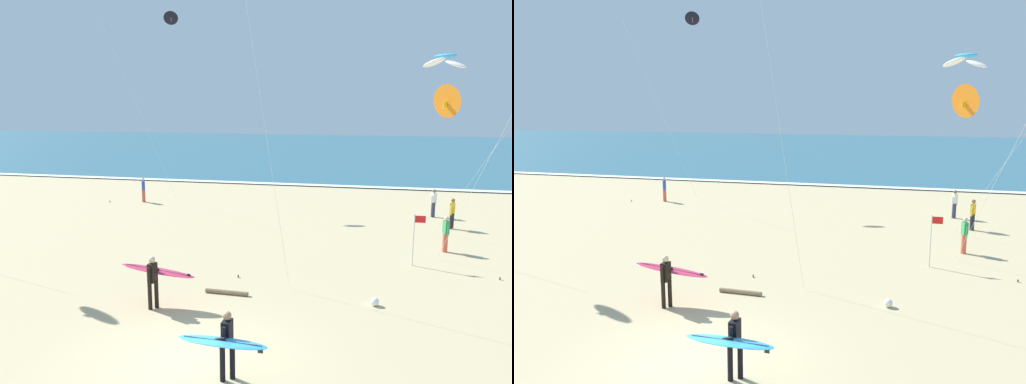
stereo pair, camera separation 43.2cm
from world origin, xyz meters
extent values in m
plane|color=tan|center=(0.00, 0.00, 0.00)|extent=(160.00, 160.00, 0.00)
cube|color=#2D6075|center=(0.00, 56.95, 0.04)|extent=(160.00, 60.00, 0.08)
cube|color=white|center=(0.00, 27.25, 0.09)|extent=(160.00, 0.89, 0.01)
cylinder|color=black|center=(-2.23, 2.84, 0.44)|extent=(0.13, 0.13, 0.88)
cylinder|color=black|center=(-2.07, 2.99, 0.44)|extent=(0.13, 0.13, 0.88)
cube|color=black|center=(-2.15, 2.92, 1.18)|extent=(0.22, 0.35, 0.60)
cube|color=blue|center=(-2.26, 2.92, 1.22)|extent=(0.02, 0.20, 0.32)
sphere|color=beige|center=(-2.15, 2.92, 1.60)|extent=(0.21, 0.21, 0.21)
cylinder|color=black|center=(-2.16, 2.69, 1.14)|extent=(0.09, 0.09, 0.56)
cylinder|color=black|center=(-2.14, 3.15, 1.29)|extent=(0.09, 0.09, 0.26)
cylinder|color=black|center=(-2.19, 3.24, 1.16)|extent=(0.26, 0.09, 0.14)
ellipsoid|color=#D83359|center=(-2.13, 3.28, 1.12)|extent=(2.55, 0.68, 0.28)
cube|color=#333333|center=(-2.13, 3.28, 1.16)|extent=(2.22, 0.15, 0.19)
cube|color=#262628|center=(-1.07, 3.22, 1.05)|extent=(0.12, 0.02, 0.14)
cylinder|color=black|center=(1.14, -0.60, 0.44)|extent=(0.13, 0.13, 0.88)
cylinder|color=black|center=(1.34, -0.45, 0.44)|extent=(0.13, 0.13, 0.88)
cube|color=black|center=(1.24, -0.53, 1.18)|extent=(0.22, 0.35, 0.60)
cube|color=white|center=(1.14, -0.52, 1.22)|extent=(0.02, 0.20, 0.32)
sphere|color=#A87A59|center=(1.24, -0.53, 1.60)|extent=(0.21, 0.21, 0.21)
cylinder|color=black|center=(1.23, -0.76, 1.29)|extent=(0.09, 0.09, 0.26)
cylinder|color=black|center=(1.17, -0.84, 1.16)|extent=(0.26, 0.09, 0.14)
cylinder|color=black|center=(1.25, -0.30, 1.14)|extent=(0.09, 0.09, 0.56)
ellipsoid|color=#3399D8|center=(1.23, -0.89, 1.12)|extent=(2.13, 0.58, 0.08)
cube|color=#333333|center=(1.23, -0.89, 1.16)|extent=(1.85, 0.11, 0.01)
cube|color=#262628|center=(2.11, -0.93, 1.05)|extent=(0.12, 0.02, 0.14)
cone|color=orange|center=(7.23, 10.12, 6.44)|extent=(1.09, 1.15, 1.31)
cube|color=yellow|center=(7.23, 10.12, 6.30)|extent=(0.36, 0.33, 0.24)
cylinder|color=silver|center=(8.18, 9.09, 3.14)|extent=(1.93, 2.08, 6.09)
cylinder|color=brown|center=(9.14, 8.06, 0.05)|extent=(0.06, 0.06, 0.10)
ellipsoid|color=white|center=(8.18, 15.06, 8.17)|extent=(1.27, 1.21, 0.54)
ellipsoid|color=#2D99DB|center=(7.61, 14.37, 8.50)|extent=(1.26, 1.20, 0.20)
ellipsoid|color=white|center=(7.03, 13.69, 8.17)|extent=(1.27, 1.21, 0.54)
cylinder|color=silver|center=(9.50, 12.78, 4.08)|extent=(3.80, 3.19, 7.97)
cylinder|color=silver|center=(0.75, 5.84, 5.93)|extent=(2.05, 0.78, 11.67)
cylinder|color=brown|center=(-0.26, 6.22, 0.05)|extent=(0.06, 0.06, 0.10)
cone|color=black|center=(-8.14, 19.98, 11.62)|extent=(0.98, 0.73, 0.91)
cube|color=pink|center=(-8.14, 19.98, 11.48)|extent=(0.17, 0.30, 0.24)
cylinder|color=silver|center=(-10.05, 19.02, 5.73)|extent=(3.82, 1.94, 11.27)
cylinder|color=brown|center=(-11.95, 18.06, 0.05)|extent=(0.06, 0.06, 0.10)
cylinder|color=#D8593F|center=(-9.83, 18.61, 0.42)|extent=(0.22, 0.22, 0.84)
cube|color=#3351B7|center=(-9.83, 18.61, 1.11)|extent=(0.32, 0.37, 0.54)
sphere|color=beige|center=(-9.83, 18.61, 1.49)|extent=(0.20, 0.20, 0.20)
cylinder|color=#3351B7|center=(-9.72, 18.44, 1.01)|extent=(0.08, 0.08, 0.50)
cylinder|color=#3351B7|center=(-9.94, 18.79, 1.01)|extent=(0.08, 0.08, 0.50)
cylinder|color=#D8593F|center=(7.66, 11.28, 0.42)|extent=(0.22, 0.22, 0.84)
cube|color=#339351|center=(7.66, 11.28, 1.11)|extent=(0.26, 0.36, 0.54)
sphere|color=beige|center=(7.66, 11.28, 1.49)|extent=(0.20, 0.20, 0.20)
cylinder|color=#339351|center=(7.72, 11.08, 1.01)|extent=(0.08, 0.08, 0.50)
cylinder|color=#339351|center=(7.60, 11.48, 1.01)|extent=(0.08, 0.08, 0.50)
cylinder|color=#2D334C|center=(7.97, 18.18, 0.42)|extent=(0.22, 0.22, 0.84)
cube|color=white|center=(7.97, 18.18, 1.11)|extent=(0.35, 0.36, 0.54)
sphere|color=brown|center=(7.97, 18.18, 1.49)|extent=(0.20, 0.20, 0.20)
cylinder|color=white|center=(7.83, 18.02, 1.01)|extent=(0.08, 0.08, 0.50)
cylinder|color=white|center=(8.11, 18.33, 1.01)|extent=(0.08, 0.08, 0.50)
cylinder|color=black|center=(8.57, 15.57, 0.42)|extent=(0.22, 0.22, 0.84)
cube|color=gold|center=(8.57, 15.57, 1.11)|extent=(0.29, 0.36, 0.54)
sphere|color=brown|center=(8.57, 15.57, 1.49)|extent=(0.20, 0.20, 0.20)
cylinder|color=gold|center=(8.49, 15.37, 1.01)|extent=(0.08, 0.08, 0.50)
cylinder|color=gold|center=(8.65, 15.76, 1.01)|extent=(0.08, 0.08, 0.50)
cylinder|color=silver|center=(6.13, 9.06, 1.05)|extent=(0.05, 0.05, 2.10)
cube|color=red|center=(6.35, 9.06, 1.90)|extent=(0.40, 0.02, 0.28)
sphere|color=white|center=(4.64, 4.64, 0.14)|extent=(0.28, 0.28, 0.28)
cylinder|color=#846B4C|center=(-0.23, 4.55, 0.07)|extent=(1.50, 0.19, 0.15)
camera|label=1|loc=(4.23, -10.85, 6.41)|focal=35.07mm
camera|label=2|loc=(4.65, -10.75, 6.41)|focal=35.07mm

